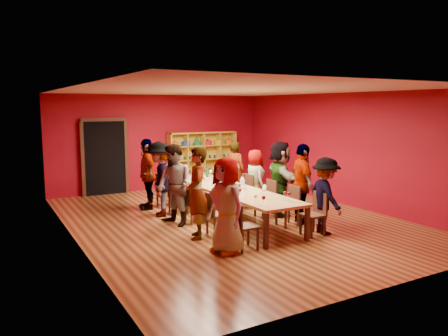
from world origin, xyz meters
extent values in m
cube|color=#5B3218|center=(0.00, 0.00, -0.01)|extent=(7.10, 9.10, 0.02)
cube|color=maroon|center=(0.00, 4.51, 1.50)|extent=(7.10, 0.02, 3.00)
cube|color=maroon|center=(0.00, -4.51, 1.50)|extent=(7.10, 0.02, 3.00)
cube|color=maroon|center=(-3.51, 0.00, 1.50)|extent=(0.02, 9.10, 3.00)
cube|color=maroon|center=(3.51, 0.00, 1.50)|extent=(0.02, 9.10, 3.00)
cube|color=silver|center=(0.00, 0.00, 3.01)|extent=(7.10, 9.10, 0.02)
cube|color=#B1844A|center=(0.00, 0.00, 0.72)|extent=(1.10, 4.50, 0.06)
cube|color=black|center=(-0.49, -2.17, 0.34)|extent=(0.08, 0.08, 0.69)
cube|color=black|center=(-0.49, 2.17, 0.34)|extent=(0.08, 0.08, 0.69)
cube|color=black|center=(0.49, -2.17, 0.34)|extent=(0.08, 0.08, 0.69)
cube|color=black|center=(0.49, 2.17, 0.34)|extent=(0.08, 0.08, 0.69)
cube|color=black|center=(-1.80, 4.44, 1.10)|extent=(1.20, 0.14, 2.20)
cube|color=black|center=(-1.80, 4.37, 2.25)|extent=(1.32, 0.06, 0.10)
cube|color=black|center=(-2.45, 4.37, 1.10)|extent=(0.10, 0.06, 2.20)
cube|color=black|center=(-1.15, 4.37, 1.10)|extent=(0.10, 0.06, 2.20)
cube|color=gold|center=(0.22, 4.28, 0.90)|extent=(0.04, 0.40, 1.80)
cube|color=gold|center=(2.58, 4.28, 0.90)|extent=(0.04, 0.40, 1.80)
cube|color=gold|center=(1.40, 4.28, 1.78)|extent=(2.40, 0.40, 0.04)
cube|color=gold|center=(1.40, 4.28, 0.02)|extent=(2.40, 0.40, 0.04)
cube|color=gold|center=(1.40, 4.47, 0.90)|extent=(2.40, 0.02, 1.80)
cube|color=gold|center=(1.40, 4.28, 0.45)|extent=(2.36, 0.38, 0.03)
cube|color=gold|center=(1.40, 4.28, 0.90)|extent=(2.36, 0.38, 0.03)
cube|color=gold|center=(1.40, 4.28, 1.35)|extent=(2.36, 0.38, 0.03)
cube|color=gold|center=(0.80, 4.28, 0.90)|extent=(0.03, 0.38, 1.76)
cube|color=gold|center=(1.40, 4.28, 0.90)|extent=(0.03, 0.38, 1.76)
cube|color=gold|center=(2.00, 4.28, 0.90)|extent=(0.03, 0.38, 1.76)
cylinder|color=orange|center=(0.40, 4.28, 1.44)|extent=(0.26, 0.26, 0.15)
sphere|color=black|center=(0.40, 4.28, 1.53)|extent=(0.05, 0.05, 0.05)
cylinder|color=#153F94|center=(0.80, 4.28, 1.44)|extent=(0.26, 0.26, 0.15)
sphere|color=black|center=(0.80, 4.28, 1.53)|extent=(0.05, 0.05, 0.05)
cylinder|color=#1B6F39|center=(1.20, 4.28, 1.41)|extent=(0.26, 0.26, 0.08)
cone|color=#1B6F39|center=(1.20, 4.28, 1.56)|extent=(0.24, 0.24, 0.22)
cylinder|color=red|center=(1.60, 4.28, 1.44)|extent=(0.26, 0.26, 0.15)
sphere|color=black|center=(1.60, 4.28, 1.53)|extent=(0.05, 0.05, 0.05)
cylinder|color=yellow|center=(2.00, 4.28, 1.44)|extent=(0.26, 0.26, 0.15)
sphere|color=black|center=(2.00, 4.28, 1.53)|extent=(0.05, 0.05, 0.05)
cylinder|color=orange|center=(2.40, 4.28, 1.44)|extent=(0.26, 0.26, 0.15)
sphere|color=black|center=(2.40, 4.28, 1.53)|extent=(0.05, 0.05, 0.05)
cylinder|color=#192E1E|center=(0.38, 4.28, 0.52)|extent=(0.07, 0.07, 0.10)
cylinder|color=#192E1E|center=(0.56, 4.28, 0.52)|extent=(0.07, 0.07, 0.10)
cylinder|color=#192E1E|center=(0.75, 4.28, 0.52)|extent=(0.07, 0.07, 0.10)
cylinder|color=#192E1E|center=(0.93, 4.28, 0.52)|extent=(0.07, 0.07, 0.10)
cylinder|color=#192E1E|center=(1.12, 4.28, 0.52)|extent=(0.07, 0.07, 0.10)
cylinder|color=#192E1E|center=(1.30, 4.28, 0.52)|extent=(0.07, 0.07, 0.10)
cylinder|color=#192E1E|center=(1.49, 4.28, 0.52)|extent=(0.07, 0.07, 0.10)
cylinder|color=#192E1E|center=(1.67, 4.28, 0.52)|extent=(0.07, 0.07, 0.10)
cylinder|color=#192E1E|center=(1.86, 4.28, 0.52)|extent=(0.07, 0.07, 0.10)
cylinder|color=#192E1E|center=(2.04, 4.28, 0.52)|extent=(0.07, 0.07, 0.10)
cylinder|color=#192E1E|center=(2.23, 4.28, 0.52)|extent=(0.07, 0.07, 0.10)
cylinder|color=#192E1E|center=(2.42, 4.28, 0.52)|extent=(0.07, 0.07, 0.10)
cylinder|color=#192E1E|center=(0.38, 4.28, 0.97)|extent=(0.07, 0.07, 0.10)
cylinder|color=#192E1E|center=(0.56, 4.28, 0.97)|extent=(0.07, 0.07, 0.10)
cylinder|color=#192E1E|center=(0.75, 4.28, 0.97)|extent=(0.07, 0.07, 0.10)
cylinder|color=#192E1E|center=(0.93, 4.28, 0.97)|extent=(0.07, 0.07, 0.10)
cylinder|color=#192E1E|center=(1.12, 4.28, 0.97)|extent=(0.07, 0.07, 0.10)
cylinder|color=#192E1E|center=(1.30, 4.28, 0.97)|extent=(0.07, 0.07, 0.10)
cylinder|color=#192E1E|center=(1.49, 4.28, 0.97)|extent=(0.07, 0.07, 0.10)
cylinder|color=#192E1E|center=(1.67, 4.28, 0.97)|extent=(0.07, 0.07, 0.10)
cylinder|color=#192E1E|center=(1.86, 4.28, 0.97)|extent=(0.07, 0.07, 0.10)
cylinder|color=#192E1E|center=(2.04, 4.28, 0.97)|extent=(0.07, 0.07, 0.10)
cylinder|color=#192E1E|center=(2.23, 4.28, 0.97)|extent=(0.07, 0.07, 0.10)
cylinder|color=#192E1E|center=(2.42, 4.28, 0.97)|extent=(0.07, 0.07, 0.10)
cube|color=black|center=(-0.83, -1.98, 0.43)|extent=(0.42, 0.42, 0.04)
cube|color=black|center=(-1.02, -1.98, 0.67)|extent=(0.04, 0.40, 0.44)
cube|color=black|center=(-1.00, -2.15, 0.21)|extent=(0.04, 0.04, 0.41)
cube|color=black|center=(-0.66, -2.15, 0.21)|extent=(0.04, 0.04, 0.41)
cube|color=black|center=(-1.00, -1.81, 0.21)|extent=(0.04, 0.04, 0.41)
cube|color=black|center=(-0.66, -1.81, 0.21)|extent=(0.04, 0.04, 0.41)
imported|color=#151D3C|center=(-1.23, -1.98, 0.87)|extent=(0.62, 0.93, 1.75)
cube|color=black|center=(-0.83, -0.93, 0.43)|extent=(0.42, 0.42, 0.04)
cube|color=black|center=(-1.02, -0.93, 0.67)|extent=(0.04, 0.40, 0.44)
cube|color=black|center=(-1.00, -1.10, 0.21)|extent=(0.04, 0.04, 0.41)
cube|color=black|center=(-0.66, -1.10, 0.21)|extent=(0.04, 0.04, 0.41)
cube|color=black|center=(-1.00, -0.76, 0.21)|extent=(0.04, 0.04, 0.41)
cube|color=black|center=(-0.66, -0.76, 0.21)|extent=(0.04, 0.04, 0.41)
imported|color=beige|center=(-1.31, -0.93, 0.92)|extent=(0.72, 0.81, 1.85)
cube|color=black|center=(-0.83, 0.18, 0.43)|extent=(0.42, 0.42, 0.04)
cube|color=black|center=(-1.02, 0.18, 0.67)|extent=(0.04, 0.40, 0.44)
cube|color=black|center=(-1.00, 0.01, 0.21)|extent=(0.04, 0.04, 0.41)
cube|color=black|center=(-0.66, 0.01, 0.21)|extent=(0.04, 0.04, 0.41)
cube|color=black|center=(-1.00, 0.35, 0.21)|extent=(0.04, 0.04, 0.41)
cube|color=black|center=(-0.66, 0.35, 0.21)|extent=(0.04, 0.04, 0.41)
imported|color=#597EB9|center=(-1.33, 0.18, 0.91)|extent=(0.66, 0.97, 1.82)
cube|color=black|center=(-0.83, 1.14, 0.43)|extent=(0.42, 0.42, 0.04)
cube|color=black|center=(-1.02, 1.14, 0.67)|extent=(0.04, 0.40, 0.44)
cube|color=black|center=(-1.00, 0.97, 0.21)|extent=(0.04, 0.04, 0.41)
cube|color=black|center=(-0.66, 0.97, 0.21)|extent=(0.04, 0.04, 0.41)
cube|color=black|center=(-1.00, 1.31, 0.21)|extent=(0.04, 0.04, 0.41)
cube|color=black|center=(-0.66, 1.31, 0.21)|extent=(0.04, 0.04, 0.41)
imported|color=silver|center=(-1.32, 1.14, 0.90)|extent=(0.80, 1.26, 1.80)
cube|color=black|center=(-0.83, 1.99, 0.43)|extent=(0.42, 0.42, 0.04)
cube|color=black|center=(-1.02, 1.99, 0.67)|extent=(0.04, 0.40, 0.44)
cube|color=black|center=(-1.00, 1.82, 0.21)|extent=(0.04, 0.04, 0.41)
cube|color=black|center=(-0.66, 1.82, 0.21)|extent=(0.04, 0.04, 0.41)
cube|color=black|center=(-1.00, 2.16, 0.21)|extent=(0.04, 0.04, 0.41)
cube|color=black|center=(-0.66, 2.16, 0.21)|extent=(0.04, 0.04, 0.41)
imported|color=silver|center=(-1.32, 1.99, 0.91)|extent=(0.68, 1.14, 1.82)
cube|color=black|center=(0.83, -1.93, 0.43)|extent=(0.42, 0.42, 0.04)
cube|color=black|center=(1.02, -1.93, 0.67)|extent=(0.04, 0.40, 0.44)
cube|color=black|center=(0.66, -2.10, 0.21)|extent=(0.04, 0.04, 0.41)
cube|color=black|center=(1.00, -2.10, 0.21)|extent=(0.04, 0.04, 0.41)
cube|color=black|center=(0.66, -1.76, 0.21)|extent=(0.04, 0.04, 0.41)
cube|color=black|center=(1.00, -1.76, 0.21)|extent=(0.04, 0.04, 0.41)
imported|color=black|center=(1.16, -1.93, 0.80)|extent=(0.63, 1.10, 1.60)
cube|color=black|center=(0.83, -1.09, 0.43)|extent=(0.42, 0.42, 0.04)
cube|color=black|center=(1.02, -1.09, 0.67)|extent=(0.04, 0.40, 0.44)
cube|color=black|center=(0.66, -1.26, 0.21)|extent=(0.04, 0.04, 0.41)
cube|color=black|center=(1.00, -1.26, 0.21)|extent=(0.04, 0.04, 0.41)
cube|color=black|center=(0.66, -0.92, 0.21)|extent=(0.04, 0.04, 0.41)
cube|color=black|center=(1.00, -0.92, 0.21)|extent=(0.04, 0.04, 0.41)
imported|color=#5779B4|center=(1.23, -1.09, 0.91)|extent=(0.79, 1.16, 1.82)
cube|color=black|center=(0.83, -0.22, 0.43)|extent=(0.42, 0.42, 0.04)
cube|color=black|center=(1.02, -0.22, 0.67)|extent=(0.04, 0.40, 0.44)
cube|color=black|center=(0.66, -0.39, 0.21)|extent=(0.04, 0.04, 0.41)
cube|color=black|center=(1.00, -0.39, 0.21)|extent=(0.04, 0.04, 0.41)
cube|color=black|center=(0.66, -0.05, 0.21)|extent=(0.04, 0.04, 0.41)
cube|color=black|center=(1.00, -0.05, 0.21)|extent=(0.04, 0.04, 0.41)
imported|color=#CD8994|center=(1.26, -0.22, 0.91)|extent=(0.91, 1.75, 1.82)
cube|color=black|center=(0.83, 0.78, 0.43)|extent=(0.42, 0.42, 0.04)
cube|color=black|center=(1.02, 0.78, 0.67)|extent=(0.04, 0.40, 0.44)
cube|color=black|center=(0.66, 0.61, 0.21)|extent=(0.04, 0.04, 0.41)
cube|color=black|center=(1.00, 0.61, 0.21)|extent=(0.04, 0.04, 0.41)
cube|color=black|center=(0.66, 0.95, 0.21)|extent=(0.04, 0.04, 0.41)
cube|color=black|center=(1.00, 0.95, 0.21)|extent=(0.04, 0.04, 0.41)
imported|color=#49484D|center=(1.19, 0.78, 0.76)|extent=(0.48, 0.78, 1.52)
cube|color=black|center=(0.83, 1.79, 0.43)|extent=(0.42, 0.42, 0.04)
cube|color=black|center=(1.02, 1.79, 0.67)|extent=(0.04, 0.40, 0.44)
cube|color=black|center=(0.66, 1.62, 0.21)|extent=(0.04, 0.04, 0.41)
cube|color=black|center=(1.00, 1.62, 0.21)|extent=(0.04, 0.04, 0.41)
cube|color=black|center=(0.66, 1.96, 0.21)|extent=(0.04, 0.04, 0.41)
cube|color=black|center=(1.00, 1.96, 0.21)|extent=(0.04, 0.04, 0.41)
imported|color=#5D86BF|center=(1.20, 1.79, 0.84)|extent=(0.66, 0.74, 1.68)
cylinder|color=white|center=(0.06, -1.29, 0.75)|extent=(0.07, 0.07, 0.01)
cylinder|color=white|center=(0.06, -1.29, 0.82)|extent=(0.01, 0.01, 0.12)
ellipsoid|color=white|center=(0.06, -1.29, 0.92)|extent=(0.09, 0.09, 0.10)
cylinder|color=white|center=(-0.36, -1.00, 0.75)|extent=(0.06, 0.06, 0.01)
cylinder|color=white|center=(-0.36, -1.00, 0.81)|extent=(0.01, 0.01, 0.11)
ellipsoid|color=#4D080E|center=(-0.36, -1.00, 0.90)|extent=(0.08, 0.08, 0.09)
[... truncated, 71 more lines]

